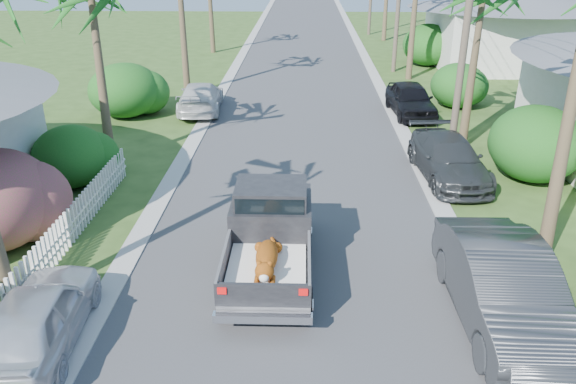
{
  "coord_description": "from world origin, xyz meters",
  "views": [
    {
      "loc": [
        0.14,
        -6.8,
        7.37
      ],
      "look_at": [
        -0.26,
        6.5,
        1.4
      ],
      "focal_mm": 35.0,
      "sensor_mm": 36.0,
      "label": 1
    }
  ],
  "objects_px": {
    "house_right_far": "(509,32)",
    "utility_pole_b": "(466,30)",
    "parked_car_rn": "(504,289)",
    "parked_car_lf": "(201,97)",
    "parked_car_rf": "(411,100)",
    "parked_car_rm": "(448,159)",
    "pickup_truck": "(271,229)",
    "parked_car_ln": "(37,318)"
  },
  "relations": [
    {
      "from": "pickup_truck",
      "to": "parked_car_rf",
      "type": "relative_size",
      "value": 1.19
    },
    {
      "from": "parked_car_ln",
      "to": "house_right_far",
      "type": "bearing_deg",
      "value": -127.16
    },
    {
      "from": "pickup_truck",
      "to": "parked_car_ln",
      "type": "relative_size",
      "value": 1.28
    },
    {
      "from": "pickup_truck",
      "to": "parked_car_rf",
      "type": "height_order",
      "value": "pickup_truck"
    },
    {
      "from": "parked_car_rn",
      "to": "parked_car_lf",
      "type": "height_order",
      "value": "parked_car_rn"
    },
    {
      "from": "house_right_far",
      "to": "parked_car_lf",
      "type": "bearing_deg",
      "value": -147.73
    },
    {
      "from": "parked_car_ln",
      "to": "parked_car_lf",
      "type": "relative_size",
      "value": 0.86
    },
    {
      "from": "parked_car_rm",
      "to": "parked_car_rf",
      "type": "xyz_separation_m",
      "value": [
        0.0,
        7.52,
        0.05
      ]
    },
    {
      "from": "parked_car_rm",
      "to": "parked_car_rf",
      "type": "distance_m",
      "value": 7.52
    },
    {
      "from": "parked_car_rn",
      "to": "parked_car_rf",
      "type": "bearing_deg",
      "value": 86.45
    },
    {
      "from": "parked_car_rn",
      "to": "parked_car_rm",
      "type": "xyz_separation_m",
      "value": [
        0.72,
        7.96,
        -0.16
      ]
    },
    {
      "from": "pickup_truck",
      "to": "parked_car_rn",
      "type": "distance_m",
      "value": 5.38
    },
    {
      "from": "parked_car_ln",
      "to": "house_right_far",
      "type": "distance_m",
      "value": 33.33
    },
    {
      "from": "pickup_truck",
      "to": "parked_car_ln",
      "type": "xyz_separation_m",
      "value": [
        -4.36,
        -3.19,
        -0.33
      ]
    },
    {
      "from": "parked_car_rn",
      "to": "parked_car_lf",
      "type": "bearing_deg",
      "value": 118.8
    },
    {
      "from": "house_right_far",
      "to": "utility_pole_b",
      "type": "distance_m",
      "value": 18.71
    },
    {
      "from": "parked_car_rm",
      "to": "parked_car_lf",
      "type": "relative_size",
      "value": 1.01
    },
    {
      "from": "parked_car_lf",
      "to": "parked_car_rf",
      "type": "bearing_deg",
      "value": 173.99
    },
    {
      "from": "parked_car_rf",
      "to": "utility_pole_b",
      "type": "xyz_separation_m",
      "value": [
        0.6,
        -5.49,
        3.87
      ]
    },
    {
      "from": "parked_car_rn",
      "to": "utility_pole_b",
      "type": "bearing_deg",
      "value": 81.59
    },
    {
      "from": "parked_car_rm",
      "to": "house_right_far",
      "type": "distance_m",
      "value": 20.69
    },
    {
      "from": "parked_car_rm",
      "to": "house_right_far",
      "type": "height_order",
      "value": "house_right_far"
    },
    {
      "from": "parked_car_rn",
      "to": "parked_car_ln",
      "type": "distance_m",
      "value": 9.34
    },
    {
      "from": "parked_car_rf",
      "to": "parked_car_rm",
      "type": "bearing_deg",
      "value": -94.24
    },
    {
      "from": "pickup_truck",
      "to": "house_right_far",
      "type": "distance_m",
      "value": 28.34
    },
    {
      "from": "parked_car_rm",
      "to": "utility_pole_b",
      "type": "height_order",
      "value": "utility_pole_b"
    },
    {
      "from": "parked_car_ln",
      "to": "house_right_far",
      "type": "xyz_separation_m",
      "value": [
        18.0,
        28.01,
        1.44
      ]
    },
    {
      "from": "pickup_truck",
      "to": "parked_car_rn",
      "type": "relative_size",
      "value": 0.99
    },
    {
      "from": "pickup_truck",
      "to": "parked_car_rf",
      "type": "xyz_separation_m",
      "value": [
        5.64,
        13.31,
        -0.28
      ]
    },
    {
      "from": "house_right_far",
      "to": "utility_pole_b",
      "type": "relative_size",
      "value": 1.0
    },
    {
      "from": "parked_car_ln",
      "to": "pickup_truck",
      "type": "bearing_deg",
      "value": -148.24
    },
    {
      "from": "parked_car_rn",
      "to": "utility_pole_b",
      "type": "distance_m",
      "value": 10.75
    },
    {
      "from": "parked_car_rf",
      "to": "parked_car_ln",
      "type": "relative_size",
      "value": 1.08
    },
    {
      "from": "utility_pole_b",
      "to": "parked_car_lf",
      "type": "bearing_deg",
      "value": 150.64
    },
    {
      "from": "pickup_truck",
      "to": "utility_pole_b",
      "type": "xyz_separation_m",
      "value": [
        6.24,
        7.82,
        3.59
      ]
    },
    {
      "from": "parked_car_ln",
      "to": "utility_pole_b",
      "type": "height_order",
      "value": "utility_pole_b"
    },
    {
      "from": "parked_car_rm",
      "to": "parked_car_lf",
      "type": "distance_m",
      "value": 12.49
    },
    {
      "from": "parked_car_rm",
      "to": "parked_car_ln",
      "type": "distance_m",
      "value": 13.44
    },
    {
      "from": "parked_car_rf",
      "to": "pickup_truck",
      "type": "bearing_deg",
      "value": -117.18
    },
    {
      "from": "parked_car_rm",
      "to": "house_right_far",
      "type": "bearing_deg",
      "value": 62.39
    },
    {
      "from": "parked_car_rf",
      "to": "parked_car_ln",
      "type": "height_order",
      "value": "parked_car_rf"
    },
    {
      "from": "parked_car_rf",
      "to": "parked_car_lf",
      "type": "height_order",
      "value": "parked_car_rf"
    }
  ]
}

